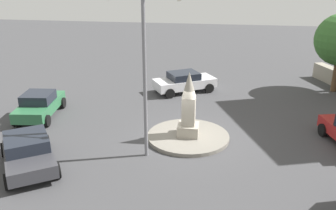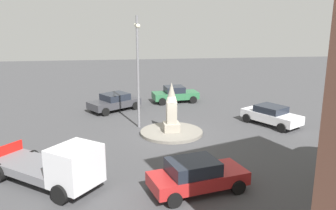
{
  "view_description": "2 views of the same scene",
  "coord_description": "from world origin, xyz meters",
  "px_view_note": "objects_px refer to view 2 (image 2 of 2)",
  "views": [
    {
      "loc": [
        -1.52,
        16.14,
        7.86
      ],
      "look_at": [
        0.91,
        0.65,
        1.95
      ],
      "focal_mm": 38.64,
      "sensor_mm": 36.0,
      "label": 1
    },
    {
      "loc": [
        -21.94,
        3.06,
        7.55
      ],
      "look_at": [
        -0.14,
        0.25,
        1.97
      ],
      "focal_mm": 38.34,
      "sensor_mm": 36.0,
      "label": 2
    }
  ],
  "objects_px": {
    "car_white_passing": "(271,115)",
    "car_green_approaching": "(175,94)",
    "car_red_parked_right": "(197,175)",
    "car_dark_grey_near_island": "(115,102)",
    "monument": "(172,110)",
    "streetlamp": "(138,62)",
    "truck_white_parked_left": "(58,167)"
  },
  "relations": [
    {
      "from": "car_red_parked_right",
      "to": "car_green_approaching",
      "type": "distance_m",
      "value": 16.51
    },
    {
      "from": "car_red_parked_right",
      "to": "car_green_approaching",
      "type": "bearing_deg",
      "value": -5.21
    },
    {
      "from": "streetlamp",
      "to": "truck_white_parked_left",
      "type": "bearing_deg",
      "value": 154.6
    },
    {
      "from": "streetlamp",
      "to": "monument",
      "type": "bearing_deg",
      "value": -129.49
    },
    {
      "from": "streetlamp",
      "to": "car_white_passing",
      "type": "height_order",
      "value": "streetlamp"
    },
    {
      "from": "truck_white_parked_left",
      "to": "car_red_parked_right",
      "type": "bearing_deg",
      "value": -100.67
    },
    {
      "from": "monument",
      "to": "truck_white_parked_left",
      "type": "bearing_deg",
      "value": 138.25
    },
    {
      "from": "car_red_parked_right",
      "to": "car_green_approaching",
      "type": "height_order",
      "value": "car_red_parked_right"
    },
    {
      "from": "car_green_approaching",
      "to": "car_white_passing",
      "type": "bearing_deg",
      "value": -143.08
    },
    {
      "from": "car_green_approaching",
      "to": "car_dark_grey_near_island",
      "type": "xyz_separation_m",
      "value": [
        -2.18,
        5.25,
        0.0
      ]
    },
    {
      "from": "car_red_parked_right",
      "to": "car_white_passing",
      "type": "distance_m",
      "value": 11.42
    },
    {
      "from": "streetlamp",
      "to": "car_red_parked_right",
      "type": "height_order",
      "value": "streetlamp"
    },
    {
      "from": "car_white_passing",
      "to": "car_dark_grey_near_island",
      "type": "xyz_separation_m",
      "value": [
        5.36,
        10.92,
        0.0
      ]
    },
    {
      "from": "car_red_parked_right",
      "to": "car_green_approaching",
      "type": "relative_size",
      "value": 1.11
    },
    {
      "from": "car_red_parked_right",
      "to": "car_dark_grey_near_island",
      "type": "xyz_separation_m",
      "value": [
        14.26,
        3.75,
        -0.04
      ]
    },
    {
      "from": "car_white_passing",
      "to": "car_green_approaching",
      "type": "bearing_deg",
      "value": 36.92
    },
    {
      "from": "car_red_parked_right",
      "to": "streetlamp",
      "type": "bearing_deg",
      "value": 12.01
    },
    {
      "from": "streetlamp",
      "to": "car_white_passing",
      "type": "distance_m",
      "value": 9.97
    },
    {
      "from": "car_dark_grey_near_island",
      "to": "truck_white_parked_left",
      "type": "bearing_deg",
      "value": 170.17
    },
    {
      "from": "monument",
      "to": "car_dark_grey_near_island",
      "type": "xyz_separation_m",
      "value": [
        6.37,
        3.75,
        -0.86
      ]
    },
    {
      "from": "streetlamp",
      "to": "car_dark_grey_near_island",
      "type": "height_order",
      "value": "streetlamp"
    },
    {
      "from": "monument",
      "to": "car_red_parked_right",
      "type": "distance_m",
      "value": 7.92
    },
    {
      "from": "car_white_passing",
      "to": "car_dark_grey_near_island",
      "type": "relative_size",
      "value": 1.0
    },
    {
      "from": "monument",
      "to": "car_white_passing",
      "type": "height_order",
      "value": "monument"
    },
    {
      "from": "car_white_passing",
      "to": "streetlamp",
      "type": "bearing_deg",
      "value": 85.92
    },
    {
      "from": "monument",
      "to": "streetlamp",
      "type": "xyz_separation_m",
      "value": [
        1.67,
        2.03,
        2.93
      ]
    },
    {
      "from": "car_green_approaching",
      "to": "truck_white_parked_left",
      "type": "distance_m",
      "value": 17.06
    },
    {
      "from": "monument",
      "to": "car_green_approaching",
      "type": "relative_size",
      "value": 0.78
    },
    {
      "from": "streetlamp",
      "to": "car_red_parked_right",
      "type": "relative_size",
      "value": 1.64
    },
    {
      "from": "streetlamp",
      "to": "car_green_approaching",
      "type": "xyz_separation_m",
      "value": [
        6.89,
        -3.53,
        -3.78
      ]
    },
    {
      "from": "streetlamp",
      "to": "car_green_approaching",
      "type": "bearing_deg",
      "value": -27.14
    },
    {
      "from": "streetlamp",
      "to": "car_white_passing",
      "type": "bearing_deg",
      "value": -94.08
    }
  ]
}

